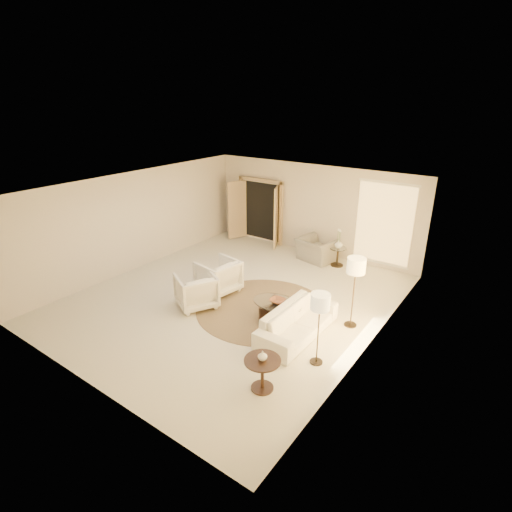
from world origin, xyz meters
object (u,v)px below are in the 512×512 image
Objects in this scene: sofa at (298,322)px; armchair_right at (196,289)px; end_vase at (262,356)px; floor_lamp_near at (356,269)px; armchair_left at (218,274)px; coffee_table at (277,309)px; floor_lamp_far at (320,305)px; bowl at (277,301)px; side_table at (338,255)px; end_table at (262,369)px; accent_chair at (317,246)px; side_vase at (339,244)px.

armchair_right is (-2.60, -0.32, 0.14)m from sofa.
armchair_right is at bearing 153.12° from end_vase.
floor_lamp_near is at bearing 81.44° from end_vase.
armchair_left is 0.72× the size of coffee_table.
bowl is (-1.46, 0.89, -0.77)m from floor_lamp_far.
armchair_left reaches higher than side_table.
armchair_right is 1.61× the size of side_table.
sofa is 1.34× the size of floor_lamp_near.
end_table is at bearing 61.27° from armchair_left.
armchair_left reaches higher than coffee_table.
armchair_right is at bearing -111.95° from side_table.
end_vase is (-0.42, -2.82, -0.69)m from floor_lamp_near.
accent_chair is 3.20× the size of bowl.
accent_chair is at bearing 104.12° from bowl.
coffee_table is 1.96m from floor_lamp_far.
armchair_left is 1.49× the size of end_table.
end_vase reaches higher than coffee_table.
sofa is 8.69× the size of side_vase.
sofa is at bearing -77.08° from side_table.
accent_chair is at bearing 129.25° from floor_lamp_near.
sofa is at bearing 141.38° from floor_lamp_far.
side_table is 4.91m from floor_lamp_far.
end_vase is at bearing -63.57° from coffee_table.
sofa is 1.65m from floor_lamp_near.
side_table is 2.27× the size of side_vase.
armchair_left is 2.03m from coffee_table.
armchair_right is 2.01m from coffee_table.
armchair_right is 5.36× the size of end_vase.
end_vase reaches higher than bowl.
floor_lamp_near is at bearing 106.57° from armchair_left.
floor_lamp_far reaches higher than end_vase.
coffee_table is (1.99, -0.31, -0.20)m from armchair_left.
accent_chair is 6.05m from end_vase.
side_table is at bearing 102.28° from end_vase.
floor_lamp_near reaches higher than floor_lamp_far.
side_vase is (-1.25, 5.72, 0.00)m from end_vase.
side_vase reaches higher than end_vase.
coffee_table is 2.33m from end_table.
armchair_right reaches higher than side_table.
armchair_left is at bearing 84.47° from accent_chair.
floor_lamp_far is 5.90× the size of side_vase.
end_table is 1.13× the size of side_table.
end_table is 1.52m from floor_lamp_far.
armchair_right is 0.62× the size of floor_lamp_far.
armchair_left reaches higher than side_vase.
floor_lamp_far is (0.42, 1.20, 0.83)m from end_table.
coffee_table is 0.20m from bowl.
floor_lamp_near reaches higher than armchair_left.
armchair_right reaches higher than sofa.
armchair_left is at bearing -146.10° from armchair_right.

